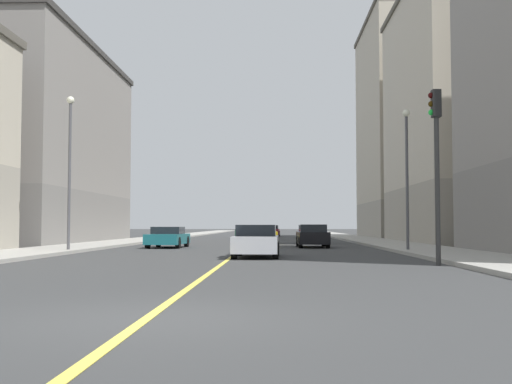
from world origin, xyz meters
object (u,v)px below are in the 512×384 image
object	(u,v)px
building_left_mid	(482,116)
building_left_far	(422,129)
car_silver	(256,242)
street_lamp_right_near	(70,157)
car_black	(312,236)
car_green	(245,232)
car_maroon	(271,231)
traffic_light_left_near	(436,151)
car_yellow	(264,235)
building_right_midblock	(20,145)
car_blue	(312,234)
car_teal	(168,237)
street_lamp_left_near	(407,164)

from	to	relation	value
building_left_mid	building_left_far	size ratio (longest dim) A/B	0.83
building_left_mid	car_silver	distance (m)	27.44
street_lamp_right_near	car_black	world-z (taller)	street_lamp_right_near
car_green	car_black	bearing A→B (deg)	-78.05
building_left_far	car_maroon	bearing A→B (deg)	157.53
building_left_far	traffic_light_left_near	distance (m)	46.08
car_maroon	car_yellow	bearing A→B (deg)	-90.62
traffic_light_left_near	car_black	world-z (taller)	traffic_light_left_near
car_silver	building_right_midblock	bearing A→B (deg)	132.28
building_right_midblock	car_maroon	bearing A→B (deg)	55.36
traffic_light_left_near	car_yellow	xyz separation A→B (m)	(-6.07, 22.64, -3.07)
car_blue	building_left_mid	bearing A→B (deg)	2.18
car_black	car_teal	bearing A→B (deg)	-174.58
traffic_light_left_near	car_teal	size ratio (longest dim) A/B	1.30
car_yellow	car_teal	size ratio (longest dim) A/B	1.02
car_maroon	car_teal	bearing A→B (deg)	-99.27
street_lamp_right_near	car_blue	xyz separation A→B (m)	(12.45, 16.00, -3.92)
car_teal	car_maroon	bearing A→B (deg)	80.73
car_maroon	car_blue	distance (m)	25.94
car_blue	car_teal	xyz separation A→B (m)	(-8.85, -9.27, -0.06)
car_silver	car_blue	xyz separation A→B (m)	(3.40, 20.18, 0.02)
car_silver	car_yellow	size ratio (longest dim) A/B	0.93
building_left_mid	car_green	xyz separation A→B (m)	(-18.09, 15.41, -8.65)
traffic_light_left_near	car_blue	bearing A→B (deg)	95.96
car_maroon	car_silver	world-z (taller)	car_silver
building_left_far	car_maroon	world-z (taller)	building_left_far
car_maroon	car_silver	bearing A→B (deg)	-90.32
car_silver	building_left_mid	bearing A→B (deg)	52.46
car_maroon	car_yellow	size ratio (longest dim) A/B	0.94
car_blue	street_lamp_left_near	bearing A→B (deg)	-76.85
car_maroon	car_blue	size ratio (longest dim) A/B	0.96
street_lamp_right_near	car_yellow	distance (m)	16.73
building_left_mid	traffic_light_left_near	world-z (taller)	building_left_mid
street_lamp_left_near	building_left_mid	bearing A→B (deg)	61.16
building_left_mid	traffic_light_left_near	size ratio (longest dim) A/B	3.24
car_black	car_yellow	size ratio (longest dim) A/B	0.99
traffic_light_left_near	car_silver	bearing A→B (deg)	140.75
building_left_mid	car_silver	bearing A→B (deg)	-127.54
building_left_far	street_lamp_left_near	xyz separation A→B (m)	(-8.84, -34.86, -6.98)
building_left_far	car_teal	bearing A→B (deg)	-126.75
building_left_mid	car_blue	size ratio (longest dim) A/B	4.22
traffic_light_left_near	car_silver	world-z (taller)	traffic_light_left_near
street_lamp_left_near	car_black	distance (m)	8.93
building_right_midblock	car_silver	world-z (taller)	building_right_midblock
building_left_far	building_right_midblock	distance (m)	39.35
street_lamp_right_near	building_right_midblock	bearing A→B (deg)	119.71
building_right_midblock	car_teal	bearing A→B (deg)	-35.18
car_green	car_yellow	distance (m)	18.46
building_left_far	car_black	bearing A→B (deg)	-114.97
building_left_far	car_maroon	distance (m)	19.93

